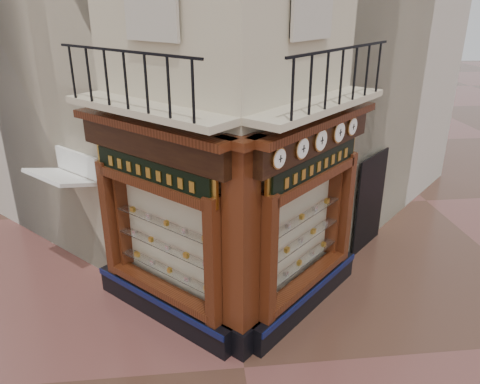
{
  "coord_description": "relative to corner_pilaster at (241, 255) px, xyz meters",
  "views": [
    {
      "loc": [
        -0.74,
        -6.23,
        5.89
      ],
      "look_at": [
        0.14,
        2.0,
        2.45
      ],
      "focal_mm": 35.0,
      "sensor_mm": 36.0,
      "label": 1
    }
  ],
  "objects": [
    {
      "name": "ground",
      "position": [
        0.0,
        -0.5,
        -1.95
      ],
      "size": [
        80.0,
        80.0,
        0.0
      ],
      "primitive_type": "plane",
      "color": "#482C21",
      "rests_on": "ground"
    },
    {
      "name": "neighbour_left",
      "position": [
        -2.47,
        8.13,
        3.55
      ],
      "size": [
        11.31,
        11.31,
        11.0
      ],
      "primitive_type": "cube",
      "rotation": [
        0.0,
        0.0,
        0.79
      ],
      "color": "#C0B4A7",
      "rests_on": "ground"
    },
    {
      "name": "neighbour_right",
      "position": [
        2.47,
        8.13,
        3.55
      ],
      "size": [
        11.31,
        11.31,
        11.0
      ],
      "primitive_type": "cube",
      "rotation": [
        0.0,
        0.0,
        0.79
      ],
      "color": "#C0B4A7",
      "rests_on": "ground"
    },
    {
      "name": "shopfront_left",
      "position": [
        -1.41,
        1.07,
        0.03
      ],
      "size": [
        2.86,
        2.86,
        3.98
      ],
      "rotation": [
        0.0,
        0.0,
        2.36
      ],
      "color": "black",
      "rests_on": "ground"
    },
    {
      "name": "shopfront_right",
      "position": [
        1.41,
        1.07,
        0.03
      ],
      "size": [
        2.86,
        2.86,
        3.98
      ],
      "rotation": [
        0.0,
        0.0,
        0.79
      ],
      "color": "black",
      "rests_on": "ground"
    },
    {
      "name": "corner_pilaster",
      "position": [
        0.0,
        0.0,
        0.0
      ],
      "size": [
        0.85,
        0.85,
        3.98
      ],
      "rotation": [
        0.0,
        0.0,
        0.79
      ],
      "color": "black",
      "rests_on": "ground"
    },
    {
      "name": "balcony",
      "position": [
        0.0,
        0.99,
        2.27
      ],
      "size": [
        5.94,
        2.97,
        1.03
      ],
      "color": "#BFB395",
      "rests_on": "ground"
    },
    {
      "name": "clock_a",
      "position": [
        0.58,
        -0.03,
        1.67
      ],
      "size": [
        0.28,
        0.28,
        0.35
      ],
      "rotation": [
        0.0,
        0.0,
        0.79
      ],
      "color": "#AC7B39",
      "rests_on": "ground"
    },
    {
      "name": "clock_b",
      "position": [
        1.05,
        0.45,
        1.67
      ],
      "size": [
        0.31,
        0.31,
        0.38
      ],
      "rotation": [
        0.0,
        0.0,
        0.79
      ],
      "color": "#AC7B39",
      "rests_on": "ground"
    },
    {
      "name": "clock_c",
      "position": [
        1.47,
        0.87,
        1.67
      ],
      "size": [
        0.33,
        0.33,
        0.41
      ],
      "rotation": [
        0.0,
        0.0,
        0.79
      ],
      "color": "#AC7B39",
      "rests_on": "ground"
    },
    {
      "name": "clock_d",
      "position": [
        1.95,
        1.34,
        1.67
      ],
      "size": [
        0.33,
        0.33,
        0.41
      ],
      "rotation": [
        0.0,
        0.0,
        0.79
      ],
      "color": "#AC7B39",
      "rests_on": "ground"
    },
    {
      "name": "clock_e",
      "position": [
        2.32,
        1.72,
        1.67
      ],
      "size": [
        0.29,
        0.29,
        0.36
      ],
      "rotation": [
        0.0,
        0.0,
        0.79
      ],
      "color": "#AC7B39",
      "rests_on": "ground"
    },
    {
      "name": "awning",
      "position": [
        -3.54,
        2.83,
        -1.95
      ],
      "size": [
        1.66,
        1.66,
        0.31
      ],
      "primitive_type": null,
      "rotation": [
        0.27,
        0.0,
        2.36
      ],
      "color": "white",
      "rests_on": "ground"
    },
    {
      "name": "signboard_left",
      "position": [
        -1.46,
        1.01,
        1.15
      ],
      "size": [
        2.19,
        2.19,
        0.59
      ],
      "rotation": [
        0.0,
        0.0,
        2.36
      ],
      "color": "gold",
      "rests_on": "ground"
    },
    {
      "name": "signboard_right",
      "position": [
        1.46,
        1.01,
        1.15
      ],
      "size": [
        2.17,
        2.17,
        0.58
      ],
      "rotation": [
        0.0,
        0.0,
        0.79
      ],
      "color": "gold",
      "rests_on": "ground"
    }
  ]
}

